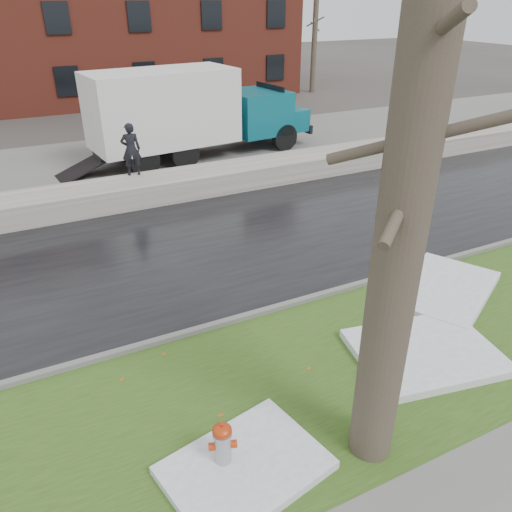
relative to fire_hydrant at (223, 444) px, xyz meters
name	(u,v)px	position (x,y,z in m)	size (l,w,h in m)	color
ground	(271,345)	(1.97, 2.23, -0.49)	(120.00, 120.00, 0.00)	#47423D
verge	(305,384)	(1.97, 0.98, -0.47)	(60.00, 4.50, 0.04)	#294517
road	(192,251)	(1.97, 6.73, -0.48)	(60.00, 7.00, 0.03)	black
parking_lot	(120,165)	(1.97, 15.23, -0.48)	(60.00, 9.00, 0.03)	slate
curb	(249,316)	(1.97, 3.23, -0.42)	(60.00, 0.15, 0.14)	slate
snowbank	(148,189)	(1.97, 10.93, -0.12)	(60.00, 1.60, 0.75)	#AEA79F
brick_building	(81,14)	(3.97, 32.23, 4.51)	(26.00, 12.00, 10.00)	maroon
bg_tree_right	(314,41)	(17.97, 26.23, 2.84)	(1.40, 1.62, 6.50)	brown
fire_hydrant	(223,444)	(0.00, 0.00, 0.00)	(0.42, 0.39, 0.85)	#9D9FA5
tree	(405,204)	(2.12, -0.64, 3.48)	(1.41, 1.61, 7.80)	brown
box_truck	(190,112)	(4.92, 14.85, 1.41)	(10.90, 3.45, 3.60)	black
worker	(131,149)	(1.69, 11.53, 1.12)	(0.63, 0.41, 1.72)	black
snow_patch_near	(425,352)	(4.40, 0.61, -0.37)	(2.60, 2.00, 0.16)	white
snow_patch_far	(245,467)	(0.25, -0.21, -0.38)	(2.20, 1.60, 0.14)	white
snow_patch_side	(444,289)	(6.40, 2.13, -0.36)	(2.80, 1.80, 0.18)	white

